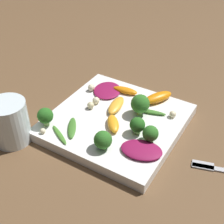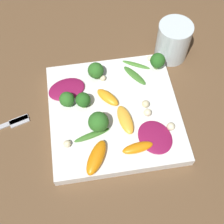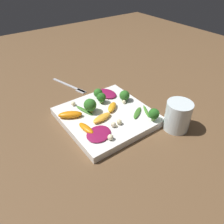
% 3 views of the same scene
% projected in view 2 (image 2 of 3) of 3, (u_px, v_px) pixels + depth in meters
% --- Properties ---
extents(ground_plane, '(2.40, 2.40, 0.00)m').
position_uv_depth(ground_plane, '(114.00, 116.00, 0.72)').
color(ground_plane, brown).
extents(plate, '(0.29, 0.29, 0.02)m').
position_uv_depth(plate, '(114.00, 113.00, 0.71)').
color(plate, white).
rests_on(plate, ground_plane).
extents(drinking_glass, '(0.08, 0.08, 0.10)m').
position_uv_depth(drinking_glass, '(173.00, 41.00, 0.77)').
color(drinking_glass, silver).
rests_on(drinking_glass, ground_plane).
extents(radicchio_leaf_0, '(0.10, 0.08, 0.01)m').
position_uv_depth(radicchio_leaf_0, '(67.00, 89.00, 0.72)').
color(radicchio_leaf_0, maroon).
rests_on(radicchio_leaf_0, plate).
extents(radicchio_leaf_1, '(0.09, 0.10, 0.01)m').
position_uv_depth(radicchio_leaf_1, '(155.00, 137.00, 0.66)').
color(radicchio_leaf_1, maroon).
rests_on(radicchio_leaf_1, plate).
extents(orange_segment_0, '(0.06, 0.08, 0.02)m').
position_uv_depth(orange_segment_0, '(96.00, 157.00, 0.63)').
color(orange_segment_0, orange).
rests_on(orange_segment_0, plate).
extents(orange_segment_1, '(0.06, 0.06, 0.02)m').
position_uv_depth(orange_segment_1, '(108.00, 97.00, 0.71)').
color(orange_segment_1, orange).
rests_on(orange_segment_1, plate).
extents(orange_segment_2, '(0.04, 0.08, 0.02)m').
position_uv_depth(orange_segment_2, '(125.00, 120.00, 0.68)').
color(orange_segment_2, '#FCAD33').
rests_on(orange_segment_2, plate).
extents(orange_segment_3, '(0.07, 0.03, 0.01)m').
position_uv_depth(orange_segment_3, '(138.00, 148.00, 0.65)').
color(orange_segment_3, orange).
rests_on(orange_segment_3, plate).
extents(broccoli_floret_0, '(0.04, 0.04, 0.04)m').
position_uv_depth(broccoli_floret_0, '(96.00, 71.00, 0.73)').
color(broccoli_floret_0, '#7A9E51').
rests_on(broccoli_floret_0, plate).
extents(broccoli_floret_1, '(0.03, 0.03, 0.04)m').
position_uv_depth(broccoli_floret_1, '(83.00, 100.00, 0.69)').
color(broccoli_floret_1, '#84AD5B').
rests_on(broccoli_floret_1, plate).
extents(broccoli_floret_2, '(0.04, 0.04, 0.05)m').
position_uv_depth(broccoli_floret_2, '(98.00, 122.00, 0.65)').
color(broccoli_floret_2, '#84AD5B').
rests_on(broccoli_floret_2, plate).
extents(broccoli_floret_3, '(0.04, 0.04, 0.04)m').
position_uv_depth(broccoli_floret_3, '(158.00, 61.00, 0.74)').
color(broccoli_floret_3, '#84AD5B').
rests_on(broccoli_floret_3, plate).
extents(broccoli_floret_4, '(0.03, 0.03, 0.04)m').
position_uv_depth(broccoli_floret_4, '(67.00, 99.00, 0.69)').
color(broccoli_floret_4, '#84AD5B').
rests_on(broccoli_floret_4, plate).
extents(arugula_sprig_0, '(0.05, 0.07, 0.01)m').
position_uv_depth(arugula_sprig_0, '(135.00, 75.00, 0.75)').
color(arugula_sprig_0, '#3D7528').
rests_on(arugula_sprig_0, plate).
extents(arugula_sprig_1, '(0.08, 0.03, 0.01)m').
position_uv_depth(arugula_sprig_1, '(92.00, 135.00, 0.67)').
color(arugula_sprig_1, '#3D7528').
rests_on(arugula_sprig_1, plate).
extents(arugula_sprig_2, '(0.07, 0.04, 0.01)m').
position_uv_depth(arugula_sprig_2, '(136.00, 65.00, 0.76)').
color(arugula_sprig_2, '#47842D').
rests_on(arugula_sprig_2, plate).
extents(macadamia_nut_0, '(0.02, 0.02, 0.02)m').
position_uv_depth(macadamia_nut_0, '(67.00, 144.00, 0.65)').
color(macadamia_nut_0, beige).
rests_on(macadamia_nut_0, plate).
extents(macadamia_nut_1, '(0.01, 0.01, 0.01)m').
position_uv_depth(macadamia_nut_1, '(103.00, 78.00, 0.74)').
color(macadamia_nut_1, beige).
rests_on(macadamia_nut_1, plate).
extents(macadamia_nut_2, '(0.02, 0.02, 0.02)m').
position_uv_depth(macadamia_nut_2, '(148.00, 113.00, 0.69)').
color(macadamia_nut_2, beige).
rests_on(macadamia_nut_2, plate).
extents(macadamia_nut_3, '(0.02, 0.02, 0.02)m').
position_uv_depth(macadamia_nut_3, '(171.00, 126.00, 0.67)').
color(macadamia_nut_3, beige).
rests_on(macadamia_nut_3, plate).
extents(macadamia_nut_4, '(0.02, 0.02, 0.02)m').
position_uv_depth(macadamia_nut_4, '(145.00, 102.00, 0.70)').
color(macadamia_nut_4, beige).
rests_on(macadamia_nut_4, plate).
extents(macadamia_nut_5, '(0.01, 0.01, 0.01)m').
position_uv_depth(macadamia_nut_5, '(150.00, 58.00, 0.77)').
color(macadamia_nut_5, beige).
rests_on(macadamia_nut_5, plate).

